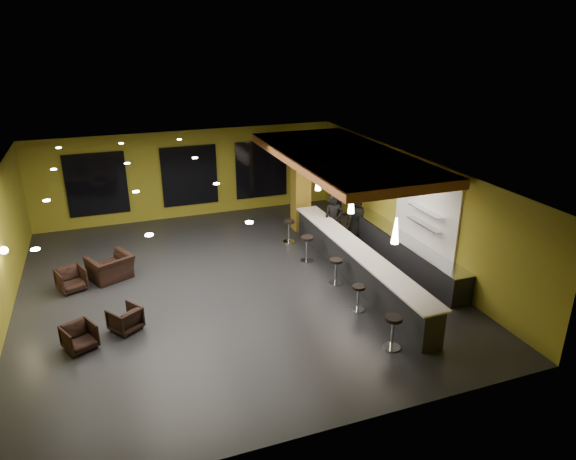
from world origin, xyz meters
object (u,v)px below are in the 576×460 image
object	(u,v)px
staff_b	(339,217)
pendant_2	(318,180)
pendant_0	(396,231)
armchair_b	(125,319)
prep_counter	(404,251)
staff_c	(356,216)
bar_stool_4	(289,228)
armchair_a	(79,337)
bar_stool_0	(393,328)
bar_stool_2	(336,268)
bar_stool_3	(307,246)
bar_stool_1	(358,295)
pendant_1	(351,202)
armchair_d	(111,267)
column	(301,185)
bar_counter	(356,265)
armchair_c	(71,280)
staff_a	(333,220)

from	to	relation	value
staff_b	pendant_2	bearing A→B (deg)	179.72
pendant_0	armchair_b	bearing A→B (deg)	167.64
prep_counter	staff_c	bearing A→B (deg)	98.61
staff_b	staff_c	xyz separation A→B (m)	(0.66, -0.08, -0.02)
pendant_0	bar_stool_4	xyz separation A→B (m)	(-0.89, 5.48, -1.82)
armchair_a	bar_stool_0	size ratio (longest dim) A/B	0.83
staff_c	bar_stool_2	xyz separation A→B (m)	(-2.29, -3.17, -0.28)
pendant_0	bar_stool_3	bearing A→B (deg)	103.50
armchair_a	armchair_b	size ratio (longest dim) A/B	1.01
bar_stool_1	bar_stool_2	world-z (taller)	bar_stool_2
pendant_1	staff_c	size ratio (longest dim) A/B	0.45
armchair_d	bar_stool_1	world-z (taller)	armchair_d
column	armchair_a	bearing A→B (deg)	-144.59
bar_stool_0	bar_stool_4	bearing A→B (deg)	90.34
bar_counter	armchair_a	distance (m)	7.93
armchair_c	armchair_d	xyz separation A→B (m)	(1.11, 0.36, 0.05)
staff_a	armchair_c	xyz separation A→B (m)	(-8.62, -0.48, -0.58)
bar_counter	prep_counter	size ratio (longest dim) A/B	1.33
prep_counter	bar_stool_1	world-z (taller)	prep_counter
armchair_a	bar_stool_3	world-z (taller)	bar_stool_3
armchair_a	staff_a	bearing A→B (deg)	-1.75
pendant_2	staff_b	distance (m)	1.82
pendant_0	bar_stool_4	world-z (taller)	pendant_0
pendant_1	armchair_a	xyz separation A→B (m)	(-7.87, -1.49, -2.03)
staff_a	bar_stool_0	world-z (taller)	staff_a
staff_a	prep_counter	bearing A→B (deg)	-47.70
column	pendant_0	distance (m)	6.63
bar_stool_1	armchair_a	bearing A→B (deg)	174.59
bar_stool_2	bar_stool_3	xyz separation A→B (m)	(-0.21, 1.77, 0.05)
staff_c	bar_stool_3	xyz separation A→B (m)	(-2.50, -1.40, -0.23)
armchair_d	bar_stool_3	size ratio (longest dim) A/B	1.37
bar_stool_4	armchair_c	bearing A→B (deg)	-170.42
pendant_1	staff_a	size ratio (longest dim) A/B	0.38
armchair_a	armchair_c	distance (m)	3.26
bar_stool_0	armchair_a	bearing A→B (deg)	160.03
bar_stool_2	staff_b	bearing A→B (deg)	63.45
pendant_2	bar_stool_1	bearing A→B (deg)	-99.57
prep_counter	staff_b	size ratio (longest dim) A/B	3.72
armchair_a	armchair_d	xyz separation A→B (m)	(0.86, 3.61, 0.07)
column	staff_c	bearing A→B (deg)	-42.38
bar_counter	bar_stool_4	xyz separation A→B (m)	(-0.89, 3.48, 0.03)
staff_a	bar_stool_1	world-z (taller)	staff_a
pendant_2	pendant_0	bearing A→B (deg)	-90.00
armchair_c	bar_stool_0	distance (m)	9.31
pendant_0	pendant_1	size ratio (longest dim) A/B	1.00
bar_counter	prep_counter	world-z (taller)	bar_counter
armchair_b	prep_counter	bearing A→B (deg)	152.25
pendant_2	bar_stool_0	xyz separation A→B (m)	(-0.84, -6.54, -1.80)
bar_counter	bar_stool_4	distance (m)	3.59
bar_counter	staff_b	distance (m)	3.37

